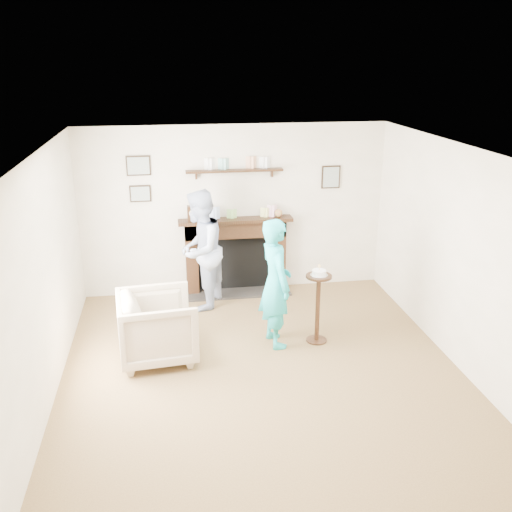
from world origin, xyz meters
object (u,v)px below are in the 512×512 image
Objects in this scene: armchair at (159,357)px; man at (202,306)px; pedestal_table at (318,295)px; woman at (275,342)px.

armchair is 0.52× the size of man.
pedestal_table is (1.96, 0.12, 0.63)m from armchair.
pedestal_table is (0.53, -0.03, 0.63)m from woman.
pedestal_table is at bearing 69.97° from man.
woman is at bearing 56.95° from man.
armchair is 0.87× the size of pedestal_table.
woman reaches higher than armchair.
armchair is 1.44m from woman.
man is (0.60, 1.40, 0.00)m from armchair.
man is 1.50m from woman.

